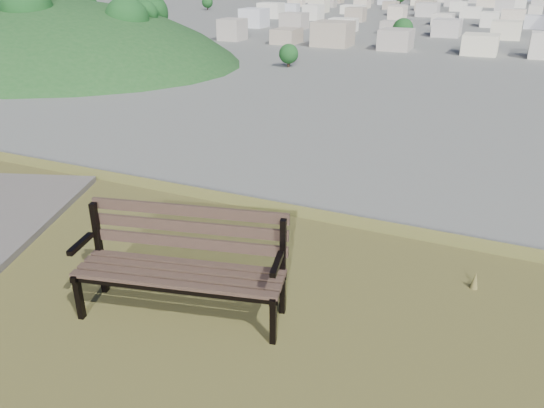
% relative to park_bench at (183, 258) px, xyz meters
% --- Properties ---
extents(park_bench, '(1.93, 0.99, 0.97)m').
position_rel_park_bench_xyz_m(park_bench, '(0.00, 0.00, 0.00)').
color(park_bench, '#3F2C24').
rests_on(park_bench, hilltop_mesa).
extents(green_wooded_hill, '(149.19, 119.35, 74.59)m').
position_rel_park_bench_xyz_m(green_wooded_hill, '(-135.26, 126.86, -25.44)').
color(green_wooded_hill, '#163C17').
rests_on(green_wooded_hill, ground).
extents(city_blocks, '(395.00, 361.00, 7.00)m').
position_rel_park_bench_xyz_m(city_blocks, '(0.01, 392.71, -22.05)').
color(city_blocks, beige).
rests_on(city_blocks, ground).
extents(city_trees, '(406.52, 387.20, 9.98)m').
position_rel_park_bench_xyz_m(city_trees, '(-26.38, 317.26, -20.71)').
color(city_trees, black).
rests_on(city_trees, ground).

